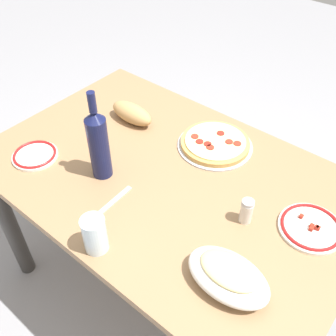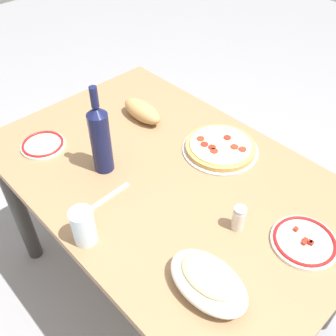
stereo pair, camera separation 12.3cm
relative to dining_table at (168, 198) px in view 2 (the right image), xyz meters
name	(u,v)px [view 2 (the right image)]	position (x,y,z in m)	size (l,w,h in m)	color
ground_plane	(168,285)	(0.00, 0.00, -0.62)	(8.00, 8.00, 0.00)	gray
dining_table	(168,198)	(0.00, 0.00, 0.00)	(1.33, 0.86, 0.75)	#93704C
pepperoni_pizza	(220,147)	(0.04, 0.23, 0.14)	(0.29, 0.29, 0.03)	#B7B7BC
baked_pasta_dish	(208,281)	(0.40, -0.23, 0.16)	(0.24, 0.15, 0.08)	white
wine_bottle	(100,138)	(-0.18, -0.14, 0.26)	(0.07, 0.07, 0.33)	#141942
water_glass	(83,226)	(0.04, -0.37, 0.18)	(0.07, 0.07, 0.12)	silver
side_plate_near	(43,145)	(-0.44, -0.24, 0.13)	(0.17, 0.17, 0.02)	white
side_plate_far	(304,241)	(0.49, 0.09, 0.13)	(0.20, 0.20, 0.02)	white
bread_loaf	(142,111)	(-0.32, 0.15, 0.16)	(0.20, 0.08, 0.08)	tan
spice_shaker	(239,218)	(0.32, -0.01, 0.17)	(0.04, 0.04, 0.09)	silver
fork_right	(109,197)	(-0.05, -0.22, 0.13)	(0.17, 0.02, 0.01)	#B7B7BC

